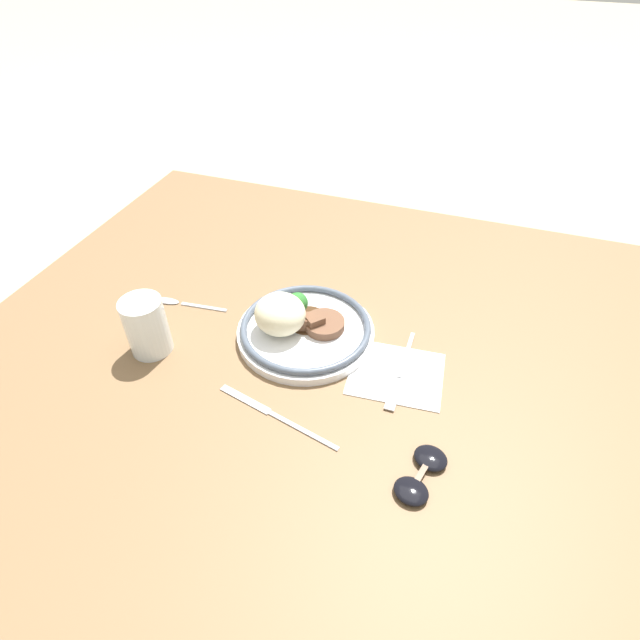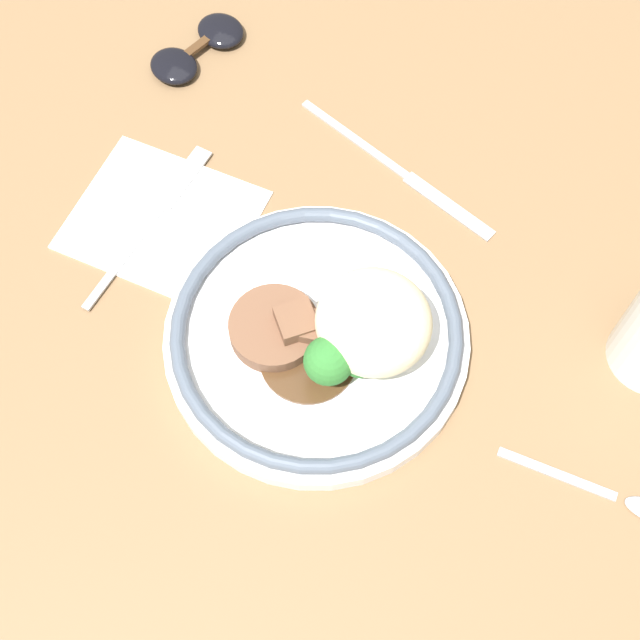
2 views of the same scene
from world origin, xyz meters
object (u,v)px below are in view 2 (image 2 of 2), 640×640
Objects in this scene: sunglasses at (198,48)px; fork at (160,210)px; plate at (329,334)px; knife at (402,172)px; spoon at (632,503)px.

fork is at bearing -53.48° from sunglasses.
fork is at bearing 166.95° from plate.
knife is (0.17, 0.14, -0.00)m from fork.
fork reaches higher than knife.
spoon is (0.44, -0.05, -0.00)m from fork.
spoon is (0.28, -0.18, 0.00)m from knife.
knife is at bearing 97.35° from plate.
plate is 0.33m from sunglasses.
knife is 1.44× the size of spoon.
plate is 1.65× the size of spoon.
plate is 2.19× the size of sunglasses.
fork is 0.86× the size of knife.
knife is at bearing 7.28° from sunglasses.
fork and spoon have the same top height.
sunglasses is (-0.07, 0.17, 0.00)m from fork.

